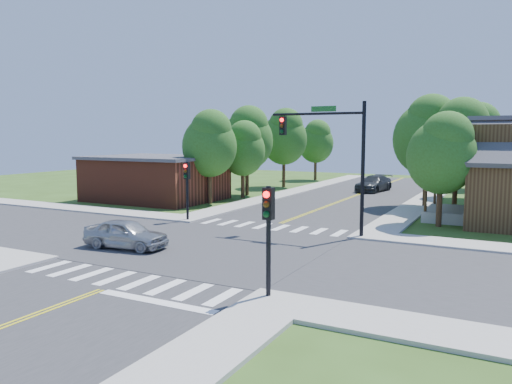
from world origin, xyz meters
The scene contains 25 objects.
ground centered at (0.00, 0.00, 0.00)m, with size 100.00×100.00×0.00m, color #2F4917.
road_ns centered at (0.00, 0.00, 0.02)m, with size 10.00×90.00×0.04m, color #2D2D30.
road_ew centered at (0.00, 0.00, 0.03)m, with size 90.00×10.00×0.04m, color #2D2D30.
intersection_patch centered at (0.00, 0.00, 0.00)m, with size 10.20×10.20×0.06m, color #2D2D30.
sidewalk_nw centered at (-15.82, 15.82, 0.07)m, with size 40.00×40.00×0.14m.
crosswalk_north centered at (0.00, 6.20, 0.05)m, with size 8.85×2.00×0.01m.
crosswalk_south centered at (0.00, -6.20, 0.05)m, with size 8.85×2.00×0.01m.
centerline centered at (0.00, 0.00, 0.05)m, with size 0.30×90.00×0.01m.
stop_bar centered at (2.50, -7.60, 0.00)m, with size 4.60×0.45×0.09m, color white.
signal_mast_ne centered at (3.91, 5.59, 4.85)m, with size 5.30×0.42×7.20m.
signal_pole_se centered at (5.60, -5.62, 2.66)m, with size 0.34×0.42×3.80m.
signal_pole_nw centered at (-5.60, 5.58, 2.66)m, with size 0.34×0.42×3.80m.
building_nw centered at (-14.20, 13.20, 1.88)m, with size 10.40×8.40×3.73m.
tree_e_a centered at (8.84, 11.08, 4.49)m, with size 4.03×3.83×6.86m.
tree_e_b centered at (9.04, 17.53, 5.30)m, with size 4.76×4.52×8.09m.
tree_e_c centered at (9.46, 26.39, 5.41)m, with size 4.85×4.61×8.25m.
tree_e_d centered at (9.24, 35.13, 5.52)m, with size 4.96×4.71×8.43m.
tree_w_a centered at (-8.86, 13.34, 4.91)m, with size 4.41×4.19×7.49m.
tree_w_b centered at (-8.89, 19.63, 5.32)m, with size 4.78×4.54×8.12m.
tree_w_c centered at (-8.94, 27.82, 5.43)m, with size 4.87×4.63×8.28m.
tree_w_d centered at (-8.98, 37.28, 4.81)m, with size 4.32×4.11×7.35m.
tree_house centered at (6.78, 19.01, 5.57)m, with size 5.00×4.75×8.50m.
tree_bldg centered at (-8.33, 17.82, 4.41)m, with size 3.96×3.77×6.74m.
car_silver centered at (-3.73, -2.11, 0.71)m, with size 4.31×2.08×1.42m, color #A4A7AB.
car_dgrey centered at (0.58, 27.78, 0.76)m, with size 2.91×5.53×1.53m, color #2B2E30.
Camera 1 is at (12.69, -20.06, 5.44)m, focal length 35.00 mm.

